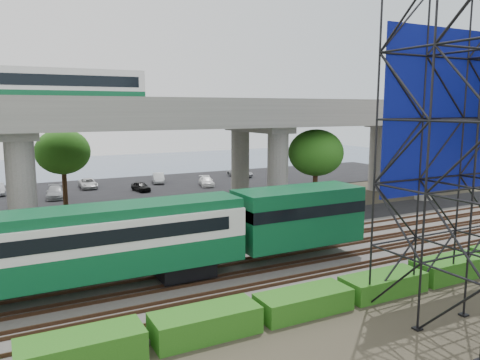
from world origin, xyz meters
TOP-DOWN VIEW (x-y plane):
  - ground at (0.00, 0.00)m, footprint 140.00×140.00m
  - ballast_bed at (0.00, 2.00)m, footprint 90.00×12.00m
  - service_road at (0.00, 10.50)m, footprint 90.00×5.00m
  - parking_lot at (0.00, 34.00)m, footprint 90.00×18.00m
  - harbor_water at (0.00, 56.00)m, footprint 140.00×40.00m
  - rail_tracks at (0.00, 2.00)m, footprint 90.00×9.52m
  - commuter_train at (-6.93, 2.00)m, footprint 29.30×3.06m
  - overpass at (-0.49, 16.00)m, footprint 80.00×12.00m
  - hedge_strip at (1.01, -4.30)m, footprint 34.60×1.80m
  - trees at (-4.67, 16.17)m, footprint 40.94×16.94m
  - parked_cars at (0.90, 33.71)m, footprint 39.99×9.41m

SIDE VIEW (x-z plane):
  - ground at x=0.00m, z-range 0.00..0.00m
  - harbor_water at x=0.00m, z-range 0.00..0.03m
  - service_road at x=0.00m, z-range 0.00..0.08m
  - parking_lot at x=0.00m, z-range 0.00..0.08m
  - ballast_bed at x=0.00m, z-range 0.00..0.20m
  - rail_tracks at x=0.00m, z-range 0.20..0.36m
  - hedge_strip at x=1.01m, z-range -0.04..1.16m
  - parked_cars at x=0.90m, z-range 0.03..1.29m
  - commuter_train at x=-6.93m, z-range 0.73..5.03m
  - trees at x=-4.67m, z-range 1.73..9.42m
  - overpass at x=-0.49m, z-range 2.01..14.41m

